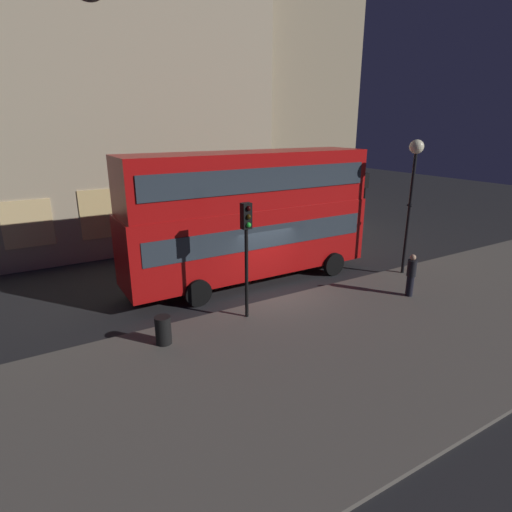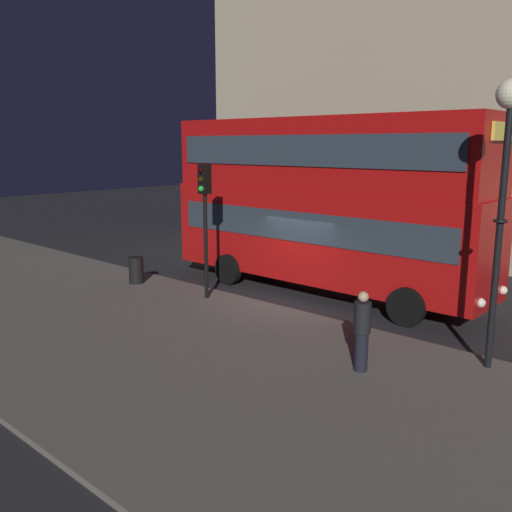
{
  "view_description": "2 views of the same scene",
  "coord_description": "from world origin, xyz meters",
  "px_view_note": "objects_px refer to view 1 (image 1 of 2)",
  "views": [
    {
      "loc": [
        -8.35,
        -13.02,
        6.51
      ],
      "look_at": [
        -0.68,
        -0.07,
        1.69
      ],
      "focal_mm": 28.92,
      "sensor_mm": 36.0,
      "label": 1
    },
    {
      "loc": [
        9.86,
        -12.64,
        4.7
      ],
      "look_at": [
        -1.11,
        -0.36,
        1.34
      ],
      "focal_mm": 38.68,
      "sensor_mm": 36.0,
      "label": 2
    }
  ],
  "objects_px": {
    "litter_bin": "(163,330)",
    "double_decker_bus": "(249,212)",
    "traffic_light_near_kerb": "(247,237)",
    "pedestrian": "(411,275)",
    "traffic_light_far_side": "(364,192)",
    "street_lamp": "(414,171)"
  },
  "relations": [
    {
      "from": "traffic_light_near_kerb",
      "to": "double_decker_bus",
      "type": "bearing_deg",
      "value": 56.83
    },
    {
      "from": "traffic_light_near_kerb",
      "to": "pedestrian",
      "type": "relative_size",
      "value": 2.38
    },
    {
      "from": "double_decker_bus",
      "to": "traffic_light_far_side",
      "type": "relative_size",
      "value": 2.79
    },
    {
      "from": "double_decker_bus",
      "to": "pedestrian",
      "type": "xyz_separation_m",
      "value": [
        4.4,
        -4.82,
        -2.08
      ]
    },
    {
      "from": "litter_bin",
      "to": "double_decker_bus",
      "type": "bearing_deg",
      "value": 34.88
    },
    {
      "from": "pedestrian",
      "to": "traffic_light_near_kerb",
      "type": "bearing_deg",
      "value": -151.42
    },
    {
      "from": "double_decker_bus",
      "to": "pedestrian",
      "type": "bearing_deg",
      "value": -47.34
    },
    {
      "from": "traffic_light_near_kerb",
      "to": "pedestrian",
      "type": "distance_m",
      "value": 6.85
    },
    {
      "from": "traffic_light_far_side",
      "to": "pedestrian",
      "type": "bearing_deg",
      "value": 60.05
    },
    {
      "from": "pedestrian",
      "to": "litter_bin",
      "type": "bearing_deg",
      "value": -145.09
    },
    {
      "from": "double_decker_bus",
      "to": "litter_bin",
      "type": "bearing_deg",
      "value": -144.86
    },
    {
      "from": "traffic_light_near_kerb",
      "to": "litter_bin",
      "type": "distance_m",
      "value": 3.94
    },
    {
      "from": "street_lamp",
      "to": "traffic_light_near_kerb",
      "type": "bearing_deg",
      "value": -177.79
    },
    {
      "from": "traffic_light_near_kerb",
      "to": "street_lamp",
      "type": "height_order",
      "value": "street_lamp"
    },
    {
      "from": "pedestrian",
      "to": "litter_bin",
      "type": "relative_size",
      "value": 1.91
    },
    {
      "from": "traffic_light_near_kerb",
      "to": "traffic_light_far_side",
      "type": "height_order",
      "value": "traffic_light_near_kerb"
    },
    {
      "from": "double_decker_bus",
      "to": "litter_bin",
      "type": "height_order",
      "value": "double_decker_bus"
    },
    {
      "from": "traffic_light_far_side",
      "to": "pedestrian",
      "type": "height_order",
      "value": "traffic_light_far_side"
    },
    {
      "from": "traffic_light_far_side",
      "to": "street_lamp",
      "type": "xyz_separation_m",
      "value": [
        -2.89,
        -5.57,
        1.84
      ]
    },
    {
      "from": "double_decker_bus",
      "to": "litter_bin",
      "type": "relative_size",
      "value": 12.28
    },
    {
      "from": "traffic_light_far_side",
      "to": "litter_bin",
      "type": "height_order",
      "value": "traffic_light_far_side"
    },
    {
      "from": "traffic_light_near_kerb",
      "to": "traffic_light_far_side",
      "type": "relative_size",
      "value": 1.03
    }
  ]
}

